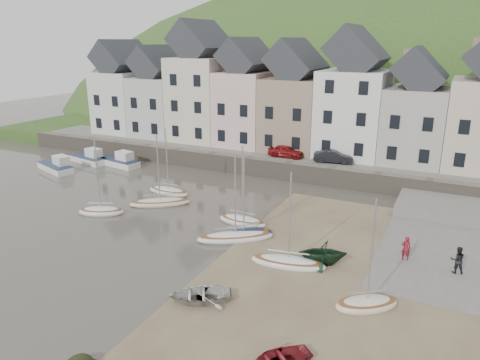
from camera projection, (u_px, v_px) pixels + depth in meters
The scene contains 26 objects.
ground at pixel (201, 245), 30.61m from camera, with size 160.00×160.00×0.00m, color #423D34.
quay_land at pixel (329, 143), 57.79m from camera, with size 90.00×30.00×1.50m, color #315522.
quay_street at pixel (300, 157), 47.70m from camera, with size 70.00×7.00×0.10m, color slate.
seawall at pixel (288, 171), 44.90m from camera, with size 70.00×1.20×1.80m, color slate.
beach at pixel (364, 281), 25.96m from camera, with size 18.00×26.00×0.06m, color brown.
slipway at pixel (445, 241), 31.11m from camera, with size 8.00×18.00×0.12m, color slate.
hillside at pixel (337, 205), 89.45m from camera, with size 134.40×84.00×84.00m.
townhouse_terrace at pixel (328, 100), 48.24m from camera, with size 61.05×8.00×13.93m.
sailboat_0 at pixel (169, 191), 40.80m from camera, with size 4.20×1.64×6.32m.
sailboat_1 at pixel (101, 211), 36.01m from camera, with size 3.94×2.89×6.32m.
sailboat_2 at pixel (160, 202), 37.97m from camera, with size 5.02×4.20×6.32m.
sailboat_3 at pixel (242, 221), 34.09m from camera, with size 3.99×1.68×6.32m.
sailboat_4 at pixel (235, 237), 31.29m from camera, with size 5.30×4.37×6.32m.
sailboat_5 at pixel (244, 234), 31.71m from camera, with size 4.12×4.04×6.32m.
sailboat_6 at pixel (288, 262), 27.69m from camera, with size 4.91×2.31×6.32m.
sailboat_7 at pixel (367, 304), 23.31m from camera, with size 3.63×3.25×6.32m.
motorboat_0 at pixel (90, 158), 51.17m from camera, with size 5.37×2.72×1.70m.
motorboat_1 at pixel (57, 166), 47.90m from camera, with size 5.51×3.28×1.70m.
motorboat_2 at pixel (120, 161), 49.86m from camera, with size 5.46×2.61×1.70m.
rowboat_white at pixel (200, 295), 23.89m from camera, with size 2.40×3.35×0.69m, color beige.
rowboat_green at pixel (323, 252), 27.70m from camera, with size 2.55×2.96×1.56m, color #16321E.
rowboat_red at pixel (279, 359), 19.12m from camera, with size 2.05×2.87×0.59m, color maroon.
person_red at pixel (406, 248), 28.08m from camera, with size 0.58×0.38×1.59m, color maroon.
person_dark at pixel (457, 260), 26.49m from camera, with size 0.82×0.64×1.68m, color black.
car_left at pixel (286, 151), 47.17m from camera, with size 1.51×3.74×1.28m, color maroon.
car_right at pixel (333, 156), 45.01m from camera, with size 1.36×3.91×1.29m, color black.
Camera 1 is at (14.71, -23.84, 13.38)m, focal length 33.44 mm.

